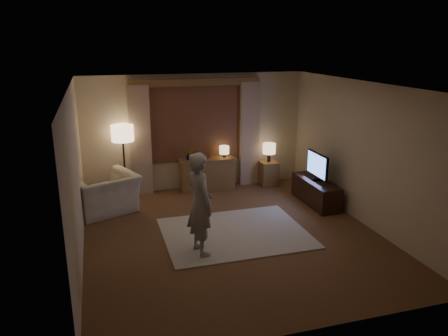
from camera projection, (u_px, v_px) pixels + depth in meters
name	position (u px, v px, depth m)	size (l,w,h in m)	color
room	(224.00, 155.00, 7.74)	(5.04, 5.54, 2.64)	brown
rug	(235.00, 233.00, 7.73)	(2.50, 2.00, 0.02)	beige
sideboard	(207.00, 175.00, 9.91)	(1.20, 0.40, 0.70)	brown
picture_frame	(207.00, 156.00, 9.78)	(0.16, 0.02, 0.20)	brown
plant	(190.00, 155.00, 9.66)	(0.17, 0.13, 0.30)	#999999
table_lamp_sideboard	(224.00, 150.00, 9.86)	(0.22, 0.22, 0.30)	black
floor_lamp	(123.00, 137.00, 9.13)	(0.47, 0.47, 1.60)	black
armchair	(104.00, 194.00, 8.58)	(1.19, 1.04, 0.77)	beige
side_table	(268.00, 173.00, 10.28)	(0.40, 0.40, 0.56)	brown
table_lamp_side	(269.00, 149.00, 10.12)	(0.30, 0.30, 0.44)	black
tv_stand	(316.00, 192.00, 9.10)	(0.45, 1.40, 0.50)	black
tv	(317.00, 165.00, 8.94)	(0.20, 0.81, 0.59)	black
person	(200.00, 204.00, 6.78)	(0.60, 0.40, 1.65)	#A5A198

